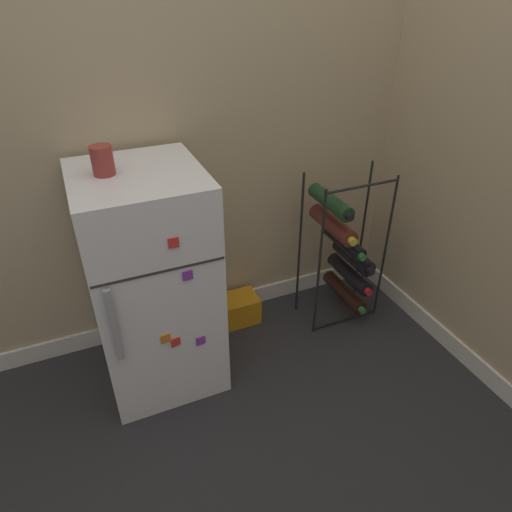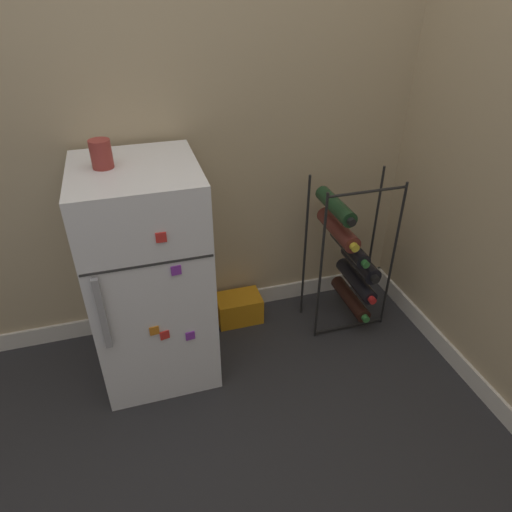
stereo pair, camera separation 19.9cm
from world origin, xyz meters
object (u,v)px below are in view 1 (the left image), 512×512
at_px(wine_rack, 343,251).
at_px(soda_box, 236,309).
at_px(mini_fridge, 152,283).
at_px(fridge_top_cup, 102,161).

bearing_deg(wine_rack, soda_box, 164.53).
bearing_deg(soda_box, wine_rack, -15.47).
bearing_deg(soda_box, mini_fridge, -157.54).
bearing_deg(wine_rack, fridge_top_cup, -179.46).
bearing_deg(mini_fridge, wine_rack, 1.89).
relative_size(wine_rack, fridge_top_cup, 7.70).
bearing_deg(mini_fridge, soda_box, 22.46).
relative_size(mini_fridge, fridge_top_cup, 9.40).
height_order(soda_box, fridge_top_cup, fridge_top_cup).
bearing_deg(mini_fridge, fridge_top_cup, 167.95).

